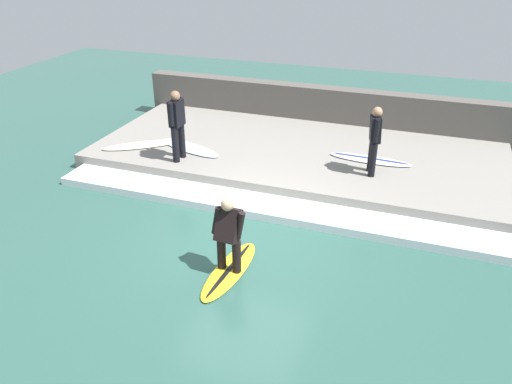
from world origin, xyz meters
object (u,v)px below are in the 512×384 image
surfer_waiting_near (374,137)px  surfer_riding (228,231)px  surfboard_riding (230,270)px  surfboard_spare (142,145)px  surfboard_waiting_far (190,148)px  surfer_waiting_far (177,122)px  surfboard_waiting_near (370,159)px

surfer_waiting_near → surfer_riding: bearing=155.8°
surfer_riding → surfer_waiting_near: 4.45m
surfboard_riding → surfboard_spare: 5.45m
surfer_riding → surfboard_spare: surfer_riding is taller
surfboard_riding → surfboard_spare: size_ratio=0.99×
surfboard_riding → surfboard_waiting_far: bearing=34.1°
surfer_waiting_far → surfboard_riding: bearing=-141.5°
surfboard_riding → surfboard_waiting_far: size_ratio=0.94×
surfer_riding → surfboard_waiting_far: 4.83m
surfboard_spare → surfboard_waiting_far: bearing=-79.0°
surfboard_riding → surfer_riding: (0.00, 0.00, 0.80)m
surfer_riding → surfboard_waiting_far: (3.99, 2.70, -0.43)m
surfboard_waiting_near → surfboard_spare: size_ratio=1.04×
surfboard_riding → surfer_waiting_far: surfer_waiting_far is taller
surfer_riding → surfboard_spare: (3.75, 3.94, -0.43)m
surfboard_waiting_near → surfboard_waiting_far: bearing=99.9°
surfer_waiting_near → surfboard_spare: (-0.30, 5.75, -0.85)m
surfer_waiting_far → surfboard_spare: (0.44, 1.30, -0.92)m
surfboard_waiting_near → surfer_waiting_far: size_ratio=1.17×
surfboard_waiting_far → surfboard_riding: bearing=-145.9°
surfer_riding → surfboard_waiting_near: 5.07m
surfboard_waiting_near → surfer_waiting_far: bearing=108.4°
surfboard_waiting_near → surfboard_waiting_far: surfboard_waiting_near is taller
surfer_waiting_far → surfboard_waiting_far: size_ratio=0.84×
surfboard_spare → surfer_waiting_near: bearing=-87.0°
surfboard_waiting_near → surfer_waiting_far: surfer_waiting_far is taller
surfer_riding → surfboard_waiting_far: surfer_riding is taller
surfboard_riding → surfboard_spare: (3.75, 3.94, 0.37)m
surfboard_waiting_near → surfboard_spare: bearing=100.2°
surfboard_spare → surfer_waiting_far: bearing=-108.5°
surfboard_riding → surfer_riding: bearing=90.0°
surfer_riding → surfer_waiting_far: bearing=38.5°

